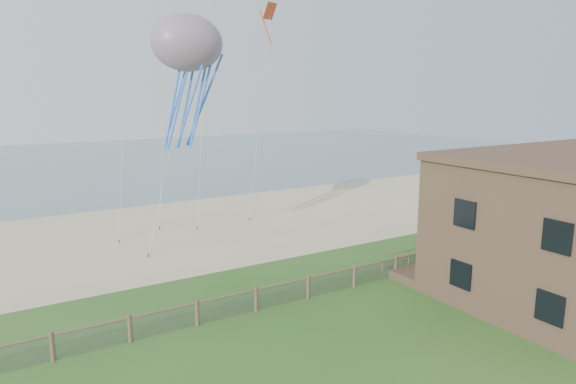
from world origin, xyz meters
The scene contains 8 objects.
ground centered at (0.00, 0.00, 0.00)m, with size 160.00×160.00×0.00m, color #28511B.
sand_beach centered at (0.00, 22.00, 0.00)m, with size 72.00×20.00×0.02m, color tan.
ocean centered at (0.00, 66.00, 0.00)m, with size 160.00×68.00×0.02m, color slate.
chainlink_fence centered at (0.00, 6.00, 0.55)m, with size 36.20×0.20×1.25m, color brown, non-canonical shape.
motel_deck centered at (13.00, 5.00, 0.25)m, with size 15.00×2.00×0.50m, color brown.
picnic_table centered at (8.02, 2.14, 0.41)m, with size 1.92×1.45×0.81m, color brown, non-canonical shape.
octopus_kite centered at (-3.03, 13.85, 11.07)m, with size 3.84×2.71×7.90m, color #F05B26, non-canonical shape.
kite_red centered at (4.70, 18.07, 15.34)m, with size 1.19×0.70×2.38m, color #D94426, non-canonical shape.
Camera 1 is at (-13.76, -14.58, 10.41)m, focal length 32.00 mm.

